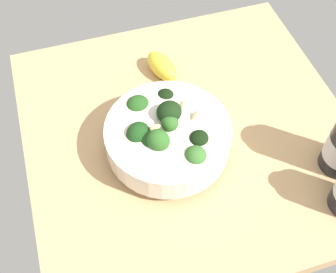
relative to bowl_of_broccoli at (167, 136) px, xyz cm
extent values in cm
cube|color=tan|center=(-2.88, 5.06, -5.77)|extent=(58.38, 58.38, 3.19)
cylinder|color=silver|center=(0.10, 0.11, -3.39)|extent=(11.63, 11.63, 1.57)
cylinder|color=silver|center=(0.10, 0.11, -0.24)|extent=(21.15, 21.15, 4.72)
cylinder|color=beige|center=(0.10, 0.11, 1.72)|extent=(17.47, 17.47, 0.80)
cylinder|color=#589D47|center=(-6.50, -3.22, -0.23)|extent=(2.12, 2.24, 1.57)
ellipsoid|color=#23511C|center=(-6.50, -3.22, 1.58)|extent=(4.91, 4.93, 4.10)
cylinder|color=#3C7A32|center=(-0.55, -4.80, 0.01)|extent=(1.87, 1.78, 1.91)
ellipsoid|color=#194216|center=(-0.55, -4.80, 1.88)|extent=(5.98, 5.66, 4.51)
cylinder|color=#589D47|center=(1.36, -3.30, -0.12)|extent=(1.81, 1.81, 1.77)
ellipsoid|color=#194216|center=(1.36, -3.30, 1.65)|extent=(3.37, 3.23, 3.43)
cylinder|color=#589D47|center=(2.30, -2.19, 1.06)|extent=(1.65, 1.60, 1.77)
ellipsoid|color=#2D6023|center=(2.30, -2.19, 2.70)|extent=(6.20, 5.22, 5.47)
cylinder|color=#4A8F3C|center=(-2.30, 1.03, 1.25)|extent=(1.89, 2.06, 1.97)
ellipsoid|color=black|center=(-2.30, 1.03, 3.21)|extent=(6.38, 6.29, 5.04)
cylinder|color=#2F662B|center=(-7.19, 1.81, -0.23)|extent=(1.50, 1.67, 1.23)
ellipsoid|color=black|center=(-7.19, 1.81, 1.17)|extent=(4.90, 5.64, 4.84)
cylinder|color=#589D47|center=(6.31, 2.74, 0.02)|extent=(1.91, 1.96, 1.39)
ellipsoid|color=#386B2B|center=(6.31, 2.74, 1.65)|extent=(4.41, 4.43, 4.29)
cylinder|color=#4A8F3C|center=(3.44, 4.26, 0.42)|extent=(1.51, 1.39, 1.51)
ellipsoid|color=black|center=(3.44, 4.26, 1.89)|extent=(4.65, 4.86, 3.37)
cylinder|color=#589D47|center=(-0.33, 0.51, 1.63)|extent=(1.47, 1.41, 1.25)
ellipsoid|color=#2D6023|center=(-0.33, 0.51, 2.90)|extent=(3.86, 3.37, 3.93)
ellipsoid|color=#DBBC84|center=(-3.94, 4.05, 2.35)|extent=(2.07, 1.77, 0.75)
ellipsoid|color=#DBBC84|center=(-2.73, 1.38, 3.78)|extent=(1.92, 1.05, 1.20)
ellipsoid|color=#DBBC84|center=(0.21, -2.05, 3.43)|extent=(1.16, 1.88, 0.81)
ellipsoid|color=#DBBC84|center=(-1.08, 0.53, 3.17)|extent=(2.00, 1.98, 0.73)
ellipsoid|color=#DBBC84|center=(-0.74, 5.32, 2.72)|extent=(1.67, 1.94, 1.27)
ellipsoid|color=yellow|center=(-17.84, 4.43, -2.18)|extent=(9.12, 6.37, 3.99)
camera|label=1|loc=(40.66, -12.55, 59.12)|focal=46.54mm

